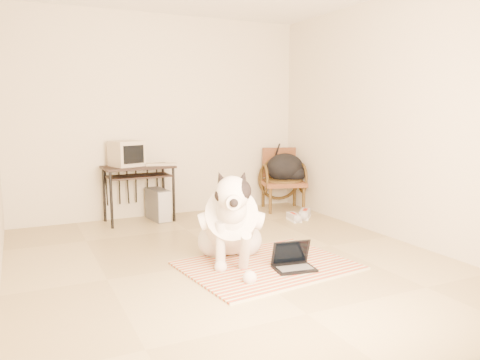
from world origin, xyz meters
TOP-DOWN VIEW (x-y plane):
  - floor at (0.00, 0.00)m, footprint 4.50×4.50m
  - wall_back at (0.00, 2.25)m, footprint 4.50×0.00m
  - wall_front at (0.00, -2.25)m, footprint 4.50×0.00m
  - wall_right at (2.00, 0.00)m, footprint 0.00×4.50m
  - rug at (0.24, -0.29)m, footprint 1.63×1.32m
  - dog at (-0.02, -0.05)m, footprint 0.72×1.31m
  - laptop at (0.40, -0.49)m, footprint 0.39×0.31m
  - computer_desk at (-0.41, 1.96)m, footprint 0.90×0.52m
  - crt_monitor at (-0.54, 2.01)m, footprint 0.45×0.43m
  - desk_keyboard at (-0.12, 1.90)m, footprint 0.42×0.24m
  - pc_tower at (-0.17, 1.96)m, footprint 0.24×0.46m
  - rattan_chair at (1.67, 1.85)m, footprint 0.72×0.71m
  - backpack at (1.73, 1.83)m, footprint 0.57×0.47m
  - sneaker_left at (1.43, 1.14)m, footprint 0.15×0.29m
  - sneaker_right at (1.65, 1.21)m, footprint 0.31×0.32m

SIDE VIEW (x-z plane):
  - floor at x=0.00m, z-range 0.00..0.00m
  - rug at x=0.24m, z-range 0.00..0.02m
  - sneaker_left at x=1.43m, z-range -0.01..0.09m
  - sneaker_right at x=1.65m, z-range -0.01..0.11m
  - laptop at x=0.40m, z-range -0.05..0.21m
  - pc_tower at x=-0.17m, z-range 0.00..0.41m
  - dog at x=-0.02m, z-range -0.10..0.86m
  - rattan_chair at x=1.67m, z-range 0.00..0.89m
  - backpack at x=1.73m, z-range 0.39..0.80m
  - computer_desk at x=-0.41m, z-range 0.26..1.00m
  - desk_keyboard at x=-0.12m, z-range 0.73..0.76m
  - crt_monitor at x=-0.54m, z-range 0.73..1.05m
  - wall_back at x=0.00m, z-range -0.90..3.60m
  - wall_front at x=0.00m, z-range -0.90..3.60m
  - wall_right at x=2.00m, z-range -0.90..3.60m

